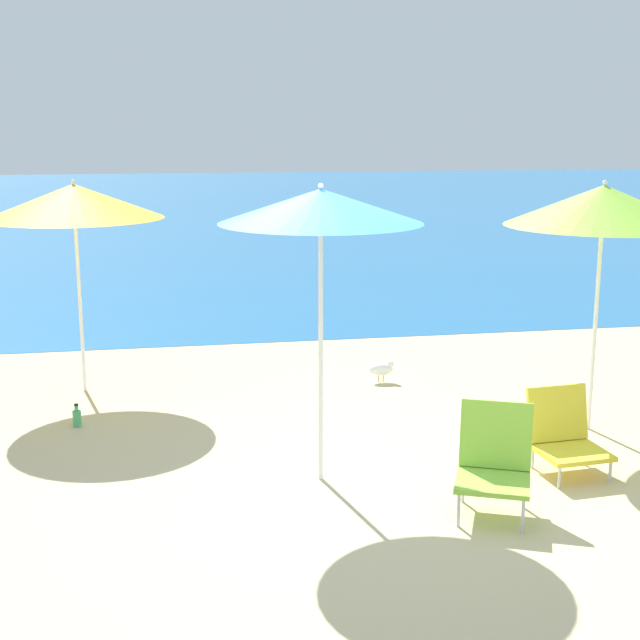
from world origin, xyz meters
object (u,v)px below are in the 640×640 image
beach_umbrella_lime (603,206)px  beach_chair_yellow (565,434)px  beach_umbrella_blue (321,207)px  beach_chair_lime (494,459)px  beach_umbrella_yellow (74,201)px  seagull (382,369)px  water_bottle (77,418)px

beach_umbrella_lime → beach_chair_yellow: size_ratio=3.41×
beach_umbrella_blue → beach_chair_lime: beach_umbrella_blue is taller
beach_umbrella_yellow → seagull: size_ratio=7.98×
beach_umbrella_yellow → seagull: 3.57m
beach_umbrella_blue → water_bottle: 3.22m
beach_umbrella_yellow → water_bottle: size_ratio=9.98×
beach_chair_lime → seagull: (0.02, 3.26, -0.24)m
beach_umbrella_lime → seagull: (-1.46, 1.78, -1.86)m
beach_umbrella_lime → beach_umbrella_yellow: bearing=155.9°
beach_chair_lime → water_bottle: (-3.04, 2.37, -0.30)m
beach_chair_yellow → beach_chair_lime: beach_chair_lime is taller
seagull → beach_chair_lime: bearing=-90.4°
beach_umbrella_yellow → beach_umbrella_lime: bearing=-24.1°
beach_umbrella_blue → beach_umbrella_yellow: bearing=125.6°
beach_umbrella_yellow → beach_chair_yellow: (3.88, -2.90, -1.64)m
water_bottle → beach_umbrella_blue: bearing=-39.2°
beach_chair_lime → beach_umbrella_yellow: bearing=154.7°
water_bottle → beach_chair_lime: bearing=-37.9°
seagull → beach_umbrella_yellow: bearing=175.3°
beach_umbrella_yellow → beach_chair_lime: (3.05, -3.52, -1.55)m
beach_umbrella_blue → seagull: bearing=65.7°
beach_umbrella_blue → water_bottle: size_ratio=10.52×
beach_umbrella_yellow → beach_chair_lime: size_ratio=2.82×
beach_umbrella_yellow → seagull: bearing=-4.7°
beach_umbrella_lime → beach_chair_lime: beach_umbrella_lime is taller
water_bottle → seagull: bearing=16.2°
beach_umbrella_yellow → beach_chair_lime: beach_umbrella_yellow is taller
beach_chair_lime → beach_umbrella_lime: bearing=68.7°
beach_umbrella_yellow → beach_chair_lime: bearing=-49.0°
beach_umbrella_yellow → beach_umbrella_lime: beach_umbrella_lime is taller
beach_chair_lime → seagull: 3.27m
beach_chair_lime → seagull: beach_chair_lime is taller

